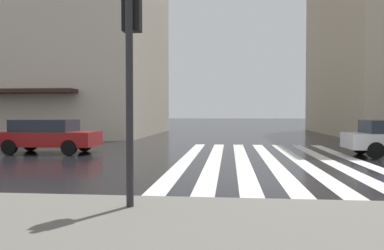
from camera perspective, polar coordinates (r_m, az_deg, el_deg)
name	(u,v)px	position (r m, az deg, el deg)	size (l,w,h in m)	color
ground_plane	(319,179)	(10.35, 18.35, -7.68)	(220.00, 220.00, 0.00)	black
zebra_crossing	(270,160)	(14.14, 11.52, -5.08)	(13.00, 6.50, 0.01)	silver
traffic_signal_post	(131,43)	(6.56, -9.04, 11.91)	(0.44, 0.30, 3.74)	#232326
car_red	(48,135)	(17.26, -20.67, -1.41)	(1.85, 4.10, 1.41)	maroon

